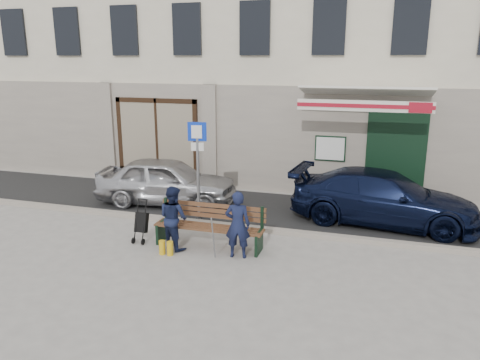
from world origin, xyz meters
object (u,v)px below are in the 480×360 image
at_px(woman, 173,218).
at_px(stroller, 141,223).
at_px(parking_sign, 198,156).
at_px(car_silver, 167,181).
at_px(car_navy, 384,198).
at_px(bench, 207,226).
at_px(man, 238,225).

bearing_deg(woman, stroller, 17.72).
distance_m(parking_sign, woman, 2.06).
relative_size(car_silver, stroller, 4.05).
distance_m(car_silver, woman, 3.22).
relative_size(car_navy, bench, 1.88).
relative_size(parking_sign, woman, 1.80).
distance_m(parking_sign, bench, 2.11).
height_order(parking_sign, woman, parking_sign).
bearing_deg(bench, man, -22.89).
height_order(parking_sign, man, parking_sign).
bearing_deg(woman, man, -156.02).
bearing_deg(bench, stroller, -174.35).
relative_size(car_navy, parking_sign, 1.81).
xyz_separation_m(car_navy, bench, (-3.63, -2.66, -0.20)).
distance_m(parking_sign, stroller, 2.20).
bearing_deg(stroller, car_navy, 30.85).
xyz_separation_m(car_silver, stroller, (0.67, -2.71, -0.24)).
bearing_deg(parking_sign, car_navy, 4.25).
bearing_deg(car_silver, man, -141.78).
bearing_deg(car_navy, man, 142.34).
bearing_deg(man, stroller, -13.50).
xyz_separation_m(car_silver, bench, (2.17, -2.56, -0.20)).
distance_m(car_silver, bench, 3.37).
height_order(bench, woman, woman).
relative_size(car_navy, man, 3.20).
height_order(bench, stroller, bench).
relative_size(car_navy, stroller, 4.72).
xyz_separation_m(bench, man, (0.80, -0.34, 0.25)).
bearing_deg(stroller, bench, 7.81).
height_order(car_navy, woman, woman).
height_order(car_silver, car_navy, car_silver).
relative_size(bench, stroller, 2.52).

